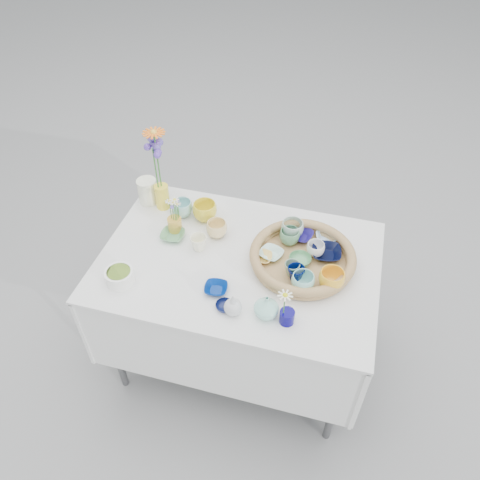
% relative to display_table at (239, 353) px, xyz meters
% --- Properties ---
extents(ground, '(80.00, 80.00, 0.00)m').
position_rel_display_table_xyz_m(ground, '(0.00, 0.00, 0.00)').
color(ground, gray).
extents(display_table, '(1.26, 0.86, 0.77)m').
position_rel_display_table_xyz_m(display_table, '(0.00, 0.00, 0.00)').
color(display_table, silver).
rests_on(display_table, ground).
extents(wicker_tray, '(0.47, 0.47, 0.08)m').
position_rel_display_table_xyz_m(wicker_tray, '(0.28, 0.05, 0.80)').
color(wicker_tray, brown).
rests_on(wicker_tray, display_table).
extents(tray_ceramic_0, '(0.14, 0.14, 0.03)m').
position_rel_display_table_xyz_m(tray_ceramic_0, '(0.25, 0.20, 0.80)').
color(tray_ceramic_0, navy).
rests_on(tray_ceramic_0, wicker_tray).
extents(tray_ceramic_1, '(0.16, 0.16, 0.03)m').
position_rel_display_table_xyz_m(tray_ceramic_1, '(0.38, 0.11, 0.80)').
color(tray_ceramic_1, black).
rests_on(tray_ceramic_1, wicker_tray).
extents(tray_ceramic_2, '(0.12, 0.12, 0.09)m').
position_rel_display_table_xyz_m(tray_ceramic_2, '(0.42, -0.07, 0.83)').
color(tray_ceramic_2, yellow).
rests_on(tray_ceramic_2, wicker_tray).
extents(tray_ceramic_3, '(0.12, 0.12, 0.03)m').
position_rel_display_table_xyz_m(tray_ceramic_3, '(0.27, 0.04, 0.80)').
color(tray_ceramic_3, '#569A64').
rests_on(tray_ceramic_3, wicker_tray).
extents(tray_ceramic_4, '(0.09, 0.09, 0.06)m').
position_rel_display_table_xyz_m(tray_ceramic_4, '(0.25, -0.04, 0.81)').
color(tray_ceramic_4, gray).
rests_on(tray_ceramic_4, wicker_tray).
extents(tray_ceramic_5, '(0.13, 0.13, 0.03)m').
position_rel_display_table_xyz_m(tray_ceramic_5, '(0.14, 0.05, 0.80)').
color(tray_ceramic_5, silver).
rests_on(tray_ceramic_5, wicker_tray).
extents(tray_ceramic_6, '(0.13, 0.13, 0.08)m').
position_rel_display_table_xyz_m(tray_ceramic_6, '(0.20, 0.20, 0.82)').
color(tray_ceramic_6, '#AAC5B8').
rests_on(tray_ceramic_6, wicker_tray).
extents(tray_ceramic_7, '(0.11, 0.11, 0.06)m').
position_rel_display_table_xyz_m(tray_ceramic_7, '(0.33, 0.11, 0.82)').
color(tray_ceramic_7, white).
rests_on(tray_ceramic_7, wicker_tray).
extents(tray_ceramic_8, '(0.12, 0.12, 0.02)m').
position_rel_display_table_xyz_m(tray_ceramic_8, '(0.36, 0.22, 0.79)').
color(tray_ceramic_8, '#AFD4FF').
rests_on(tray_ceramic_8, wicker_tray).
extents(tray_ceramic_9, '(0.09, 0.09, 0.07)m').
position_rel_display_table_xyz_m(tray_ceramic_9, '(0.27, -0.06, 0.82)').
color(tray_ceramic_9, '#000A3D').
rests_on(tray_ceramic_9, wicker_tray).
extents(tray_ceramic_10, '(0.10, 0.10, 0.02)m').
position_rel_display_table_xyz_m(tray_ceramic_10, '(0.10, 0.01, 0.79)').
color(tray_ceramic_10, '#FCCB65').
rests_on(tray_ceramic_10, wicker_tray).
extents(tray_ceramic_11, '(0.12, 0.12, 0.08)m').
position_rel_display_table_xyz_m(tray_ceramic_11, '(0.31, -0.11, 0.82)').
color(tray_ceramic_11, '#91DFD3').
rests_on(tray_ceramic_11, wicker_tray).
extents(tray_ceramic_12, '(0.09, 0.09, 0.07)m').
position_rel_display_table_xyz_m(tray_ceramic_12, '(0.20, 0.15, 0.82)').
color(tray_ceramic_12, '#599368').
rests_on(tray_ceramic_12, wicker_tray).
extents(loose_ceramic_0, '(0.16, 0.16, 0.09)m').
position_rel_display_table_xyz_m(loose_ceramic_0, '(-0.24, 0.23, 0.81)').
color(loose_ceramic_0, yellow).
rests_on(loose_ceramic_0, display_table).
extents(loose_ceramic_1, '(0.11, 0.11, 0.08)m').
position_rel_display_table_xyz_m(loose_ceramic_1, '(-0.15, 0.13, 0.80)').
color(loose_ceramic_1, '#EDCE83').
rests_on(loose_ceramic_1, display_table).
extents(loose_ceramic_2, '(0.12, 0.12, 0.03)m').
position_rel_display_table_xyz_m(loose_ceramic_2, '(-0.34, 0.06, 0.78)').
color(loose_ceramic_2, '#63A36F').
rests_on(loose_ceramic_2, display_table).
extents(loose_ceramic_3, '(0.10, 0.10, 0.07)m').
position_rel_display_table_xyz_m(loose_ceramic_3, '(-0.20, 0.02, 0.80)').
color(loose_ceramic_3, white).
rests_on(loose_ceramic_3, display_table).
extents(loose_ceramic_4, '(0.11, 0.11, 0.02)m').
position_rel_display_table_xyz_m(loose_ceramic_4, '(-0.04, -0.20, 0.78)').
color(loose_ceramic_4, navy).
rests_on(loose_ceramic_4, display_table).
extents(loose_ceramic_5, '(0.12, 0.12, 0.08)m').
position_rel_display_table_xyz_m(loose_ceramic_5, '(-0.36, 0.23, 0.81)').
color(loose_ceramic_5, '#91CFCD').
rests_on(loose_ceramic_5, display_table).
extents(loose_ceramic_6, '(0.09, 0.09, 0.02)m').
position_rel_display_table_xyz_m(loose_ceramic_6, '(0.02, -0.28, 0.78)').
color(loose_ceramic_6, '#0C1443').
rests_on(loose_ceramic_6, display_table).
extents(fluted_bowl, '(0.16, 0.16, 0.06)m').
position_rel_display_table_xyz_m(fluted_bowl, '(-0.46, -0.26, 0.80)').
color(fluted_bowl, white).
rests_on(fluted_bowl, display_table).
extents(bud_vase_paleblue, '(0.10, 0.10, 0.11)m').
position_rel_display_table_xyz_m(bud_vase_paleblue, '(0.06, -0.30, 0.82)').
color(bud_vase_paleblue, silver).
rests_on(bud_vase_paleblue, display_table).
extents(bud_vase_seafoam, '(0.12, 0.12, 0.11)m').
position_rel_display_table_xyz_m(bud_vase_seafoam, '(0.19, -0.27, 0.82)').
color(bud_vase_seafoam, '#9BE6D2').
rests_on(bud_vase_seafoam, display_table).
extents(bud_vase_cobalt, '(0.08, 0.08, 0.06)m').
position_rel_display_table_xyz_m(bud_vase_cobalt, '(0.28, -0.28, 0.80)').
color(bud_vase_cobalt, '#04005B').
rests_on(bud_vase_cobalt, display_table).
extents(single_daisy, '(0.08, 0.08, 0.13)m').
position_rel_display_table_xyz_m(single_daisy, '(0.26, -0.29, 0.88)').
color(single_daisy, white).
rests_on(single_daisy, bud_vase_cobalt).
extents(tall_vase_yellow, '(0.09, 0.09, 0.13)m').
position_rel_display_table_xyz_m(tall_vase_yellow, '(-0.47, 0.26, 0.83)').
color(tall_vase_yellow, yellow).
rests_on(tall_vase_yellow, display_table).
extents(gerbera, '(0.15, 0.15, 0.32)m').
position_rel_display_table_xyz_m(gerbera, '(-0.47, 0.27, 1.05)').
color(gerbera, orange).
rests_on(gerbera, tall_vase_yellow).
extents(hydrangea, '(0.11, 0.11, 0.31)m').
position_rel_display_table_xyz_m(hydrangea, '(-0.48, 0.25, 1.01)').
color(hydrangea, '#603FBA').
rests_on(hydrangea, tall_vase_yellow).
extents(white_pitcher, '(0.17, 0.14, 0.13)m').
position_rel_display_table_xyz_m(white_pitcher, '(-0.56, 0.28, 0.83)').
color(white_pitcher, white).
rests_on(white_pitcher, display_table).
extents(daisy_cup, '(0.09, 0.09, 0.07)m').
position_rel_display_table_xyz_m(daisy_cup, '(-0.35, 0.11, 0.80)').
color(daisy_cup, gold).
rests_on(daisy_cup, display_table).
extents(daisy_posy, '(0.09, 0.09, 0.13)m').
position_rel_display_table_xyz_m(daisy_posy, '(-0.35, 0.12, 0.90)').
color(daisy_posy, white).
rests_on(daisy_posy, daisy_cup).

